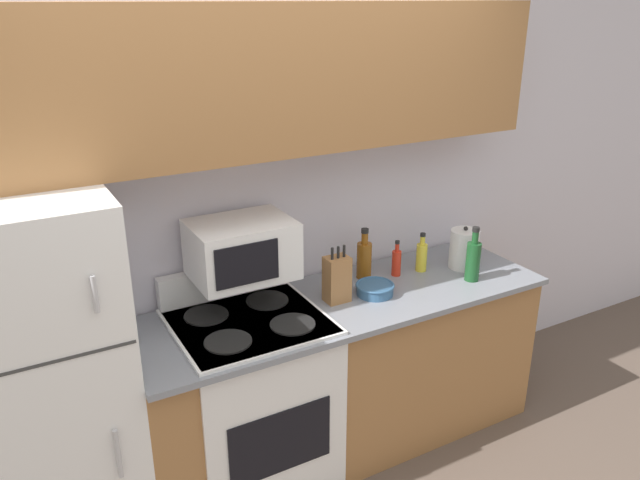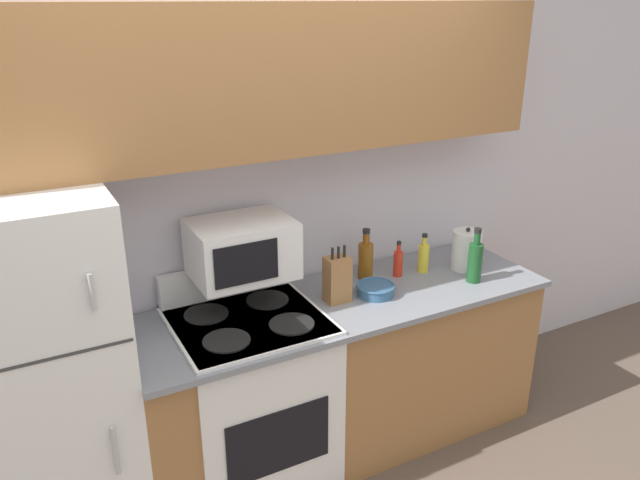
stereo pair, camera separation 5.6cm
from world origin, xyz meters
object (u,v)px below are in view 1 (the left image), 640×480
bottle_wine_green (473,260)px  bottle_whiskey (364,259)px  microwave (242,249)px  bowl (375,289)px  bottle_cooking_spray (422,256)px  knife_block (337,279)px  refrigerator (36,391)px  bottle_hot_sauce (396,262)px  stove (252,399)px  kettle (464,249)px

bottle_wine_green → bottle_whiskey: bearing=147.6°
microwave → bowl: size_ratio=2.35×
bowl → bottle_cooking_spray: bottle_cooking_spray is taller
microwave → knife_block: 0.50m
microwave → bowl: bearing=-14.8°
bottle_whiskey → microwave: bearing=-177.5°
refrigerator → bottle_whiskey: refrigerator is taller
knife_block → bottle_hot_sauce: (0.44, 0.11, -0.04)m
microwave → bottle_cooking_spray: microwave is taller
microwave → refrigerator: bearing=-173.1°
bottle_whiskey → bottle_hot_sauce: bearing=-19.7°
stove → knife_block: 0.72m
refrigerator → microwave: bearing=6.9°
kettle → bottle_whiskey: bearing=164.5°
knife_block → bottle_cooking_spray: 0.60m
knife_block → kettle: (0.83, 0.01, -0.01)m
microwave → stove: bearing=-105.4°
bottle_whiskey → bottle_cooking_spray: bearing=-13.3°
refrigerator → stove: size_ratio=1.54×
stove → microwave: size_ratio=2.26×
stove → bottle_hot_sauce: size_ratio=5.30×
microwave → bottle_wine_green: 1.24m
bowl → bottle_cooking_spray: bearing=17.6°
bottle_whiskey → kettle: (0.56, -0.15, -0.00)m
kettle → bottle_cooking_spray: bearing=161.6°
bowl → kettle: bearing=4.2°
knife_block → bottle_whiskey: (0.27, 0.17, -0.01)m
bottle_whiskey → bowl: bearing=-107.5°
knife_block → bowl: size_ratio=1.48×
microwave → bottle_wine_green: size_ratio=1.56×
stove → bowl: (0.68, -0.04, 0.45)m
bottle_hot_sauce → bottle_whiskey: 0.18m
stove → bottle_whiskey: bearing=12.3°
bottle_wine_green → refrigerator: bearing=175.7°
bottle_cooking_spray → kettle: (0.23, -0.08, 0.02)m
refrigerator → bottle_hot_sauce: (1.84, 0.09, 0.15)m
refrigerator → stove: bearing=-0.9°
microwave → kettle: 1.29m
microwave → bottle_cooking_spray: bearing=-2.6°
microwave → bottle_cooking_spray: 1.06m
bowl → kettle: 0.63m
kettle → knife_block: bearing=-179.2°
microwave → kettle: (1.27, -0.12, -0.21)m
microwave → bowl: microwave is taller
knife_block → refrigerator: bearing=179.2°
bottle_whiskey → bottle_cooking_spray: bottle_whiskey is taller
stove → bottle_cooking_spray: bearing=4.6°
knife_block → bottle_hot_sauce: bearing=13.6°
bowl → kettle: kettle is taller
bottle_whiskey → kettle: bearing=-15.5°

